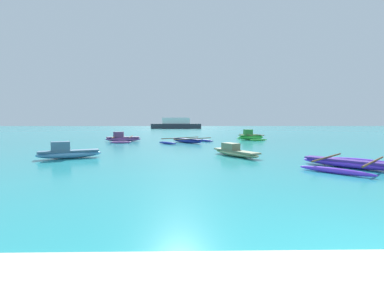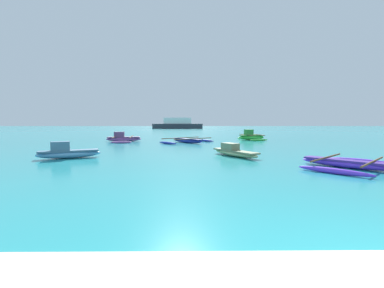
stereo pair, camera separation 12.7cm
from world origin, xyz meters
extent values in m
ellipsoid|color=#6A34E4|center=(3.48, 7.60, 0.15)|extent=(2.81, 2.92, 0.31)
cube|color=#47298A|center=(3.48, 7.60, 0.27)|extent=(2.61, 2.70, 0.08)
cylinder|color=brown|center=(4.03, 7.03, 0.33)|extent=(2.45, 2.34, 0.07)
cylinder|color=brown|center=(2.94, 8.17, 0.33)|extent=(2.45, 2.34, 0.07)
ellipsoid|color=#6A34E4|center=(4.69, 8.74, 0.10)|extent=(1.82, 1.90, 0.20)
ellipsoid|color=#6A34E4|center=(2.28, 6.45, 0.10)|extent=(1.82, 1.90, 0.20)
ellipsoid|color=green|center=(3.59, 23.46, 0.25)|extent=(2.75, 1.32, 0.50)
cube|color=#2F7D33|center=(3.59, 23.46, 0.46)|extent=(2.53, 1.25, 0.08)
cube|color=#2F7D33|center=(3.27, 23.39, 0.77)|extent=(0.86, 0.82, 0.55)
cylinder|color=brown|center=(4.17, 23.58, 0.52)|extent=(0.71, 3.10, 0.07)
cylinder|color=brown|center=(3.01, 23.34, 0.52)|extent=(0.71, 3.10, 0.07)
ellipsoid|color=green|center=(3.27, 25.00, 0.10)|extent=(1.77, 0.55, 0.20)
ellipsoid|color=green|center=(3.91, 21.91, 0.10)|extent=(1.77, 0.55, 0.20)
ellipsoid|color=#66A4D4|center=(-8.57, 10.42, 0.20)|extent=(2.94, 1.78, 0.40)
cube|color=#456781|center=(-8.57, 10.42, 0.36)|extent=(2.71, 1.66, 0.08)
cube|color=#456781|center=(-8.90, 10.27, 0.61)|extent=(0.97, 0.84, 0.44)
ellipsoid|color=#A554A4|center=(-8.71, 21.49, 0.21)|extent=(3.23, 1.11, 0.43)
cube|color=#683B67|center=(-8.71, 21.49, 0.39)|extent=(2.97, 1.05, 0.08)
cube|color=#683B67|center=(-9.10, 21.44, 0.66)|extent=(0.96, 0.68, 0.47)
cylinder|color=brown|center=(-8.00, 21.60, 0.45)|extent=(0.71, 4.35, 0.07)
cylinder|color=brown|center=(-9.41, 21.39, 0.45)|extent=(0.71, 4.35, 0.07)
ellipsoid|color=#A554A4|center=(-9.03, 23.67, 0.10)|extent=(1.77, 0.46, 0.20)
ellipsoid|color=#A554A4|center=(-8.39, 19.32, 0.10)|extent=(1.77, 0.46, 0.20)
ellipsoid|color=#1F30A7|center=(-2.84, 19.82, 0.18)|extent=(2.80, 3.11, 0.37)
cube|color=navy|center=(-2.84, 19.82, 0.33)|extent=(2.59, 2.87, 0.08)
cylinder|color=brown|center=(-2.30, 19.20, 0.39)|extent=(3.19, 2.79, 0.07)
cylinder|color=brown|center=(-3.38, 20.44, 0.39)|extent=(3.19, 2.79, 0.07)
ellipsoid|color=#1F30A7|center=(-1.27, 21.19, 0.10)|extent=(1.67, 1.88, 0.20)
ellipsoid|color=#1F30A7|center=(-4.41, 18.45, 0.10)|extent=(1.67, 1.88, 0.20)
ellipsoid|color=#B1C68A|center=(-0.29, 11.06, 0.16)|extent=(2.17, 3.21, 0.31)
cube|color=#6E7958|center=(-0.29, 11.06, 0.27)|extent=(2.02, 2.97, 0.08)
cube|color=#6E7958|center=(-0.49, 11.43, 0.48)|extent=(0.93, 1.08, 0.34)
cube|color=#2D333D|center=(-5.89, 69.14, 0.68)|extent=(13.70, 3.01, 1.37)
cube|color=white|center=(-5.89, 69.14, 2.19)|extent=(7.53, 2.56, 1.64)
camera|label=1|loc=(-2.79, -2.14, 1.76)|focal=24.00mm
camera|label=2|loc=(-2.66, -2.14, 1.76)|focal=24.00mm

